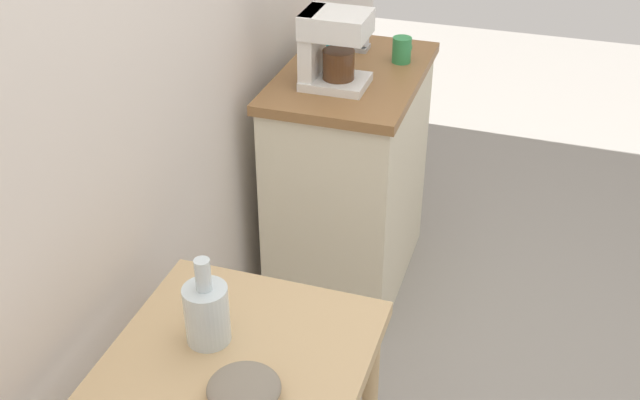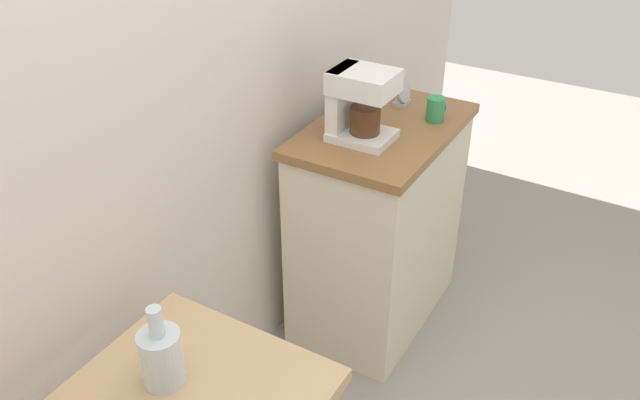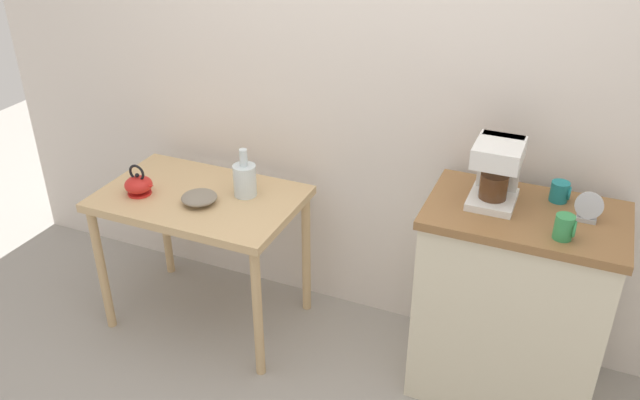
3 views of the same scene
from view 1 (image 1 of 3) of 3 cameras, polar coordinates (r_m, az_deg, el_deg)
The scene contains 7 objects.
kitchen_counter at distance 3.02m, azimuth 2.17°, elevation 1.46°, with size 0.77×0.49×0.91m.
bowl_stoneware at distance 1.74m, azimuth -5.61°, elevation -13.63°, with size 0.16×0.16×0.05m.
glass_carafe_vase at distance 1.86m, azimuth -8.33°, elevation -8.13°, with size 0.11×0.11×0.23m.
coffee_maker at distance 2.65m, azimuth 0.72°, elevation 11.25°, with size 0.18×0.22×0.26m.
mug_tall_green at distance 2.90m, azimuth 6.04°, elevation 10.94°, with size 0.08×0.07×0.09m.
mug_dark_teal at distance 2.94m, azimuth 0.25°, elevation 11.23°, with size 0.08×0.07×0.08m.
table_clock at distance 3.00m, azimuth 3.12°, elevation 11.88°, with size 0.10×0.05×0.12m.
Camera 1 is at (-1.73, -0.63, 1.99)m, focal length 43.54 mm.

